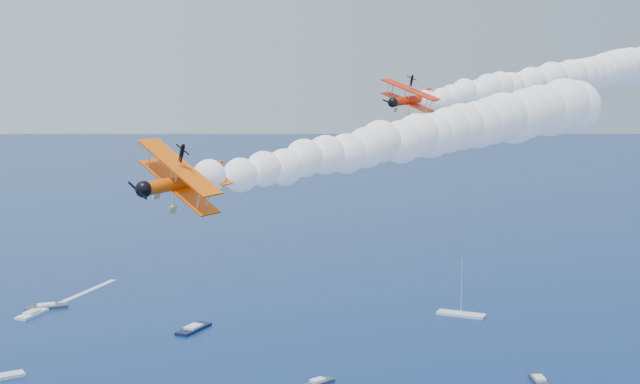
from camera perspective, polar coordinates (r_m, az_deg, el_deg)
name	(u,v)px	position (r m, az deg, el deg)	size (l,w,h in m)	color
biplane_lead	(411,100)	(105.31, 6.00, 6.06)	(7.39, 8.29, 4.99)	red
biplane_trail	(182,182)	(69.25, -9.09, 0.65)	(8.13, 9.12, 5.49)	#F55605
smoke_trail_lead	(552,80)	(130.98, 15.06, 7.18)	(60.19, 27.06, 11.56)	white
smoke_trail_trail	(432,134)	(90.92, 7.38, 3.83)	(59.97, 27.63, 11.56)	white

